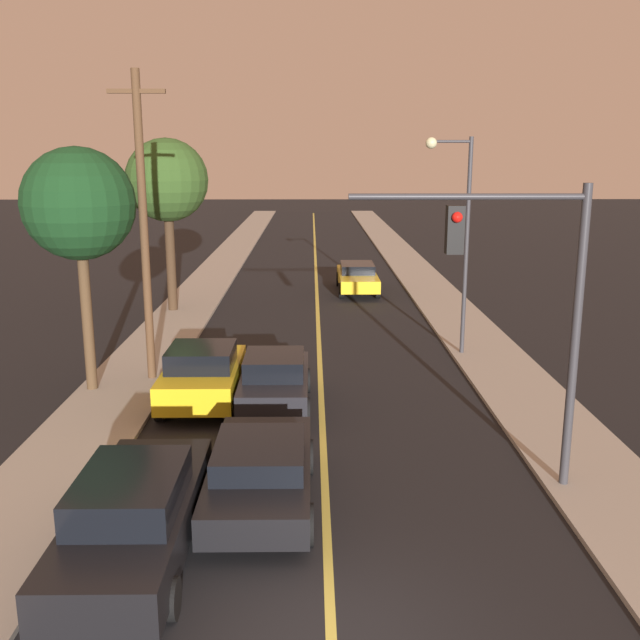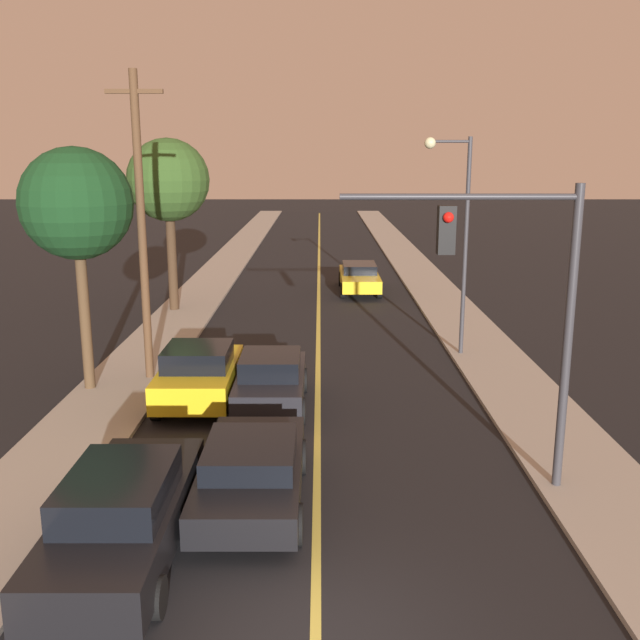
{
  "view_description": "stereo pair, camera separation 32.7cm",
  "coord_description": "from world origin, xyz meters",
  "px_view_note": "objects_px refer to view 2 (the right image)",
  "views": [
    {
      "loc": [
        -0.26,
        -8.58,
        6.63
      ],
      "look_at": [
        0.0,
        12.98,
        1.6
      ],
      "focal_mm": 40.0,
      "sensor_mm": 36.0,
      "label": 1
    },
    {
      "loc": [
        0.06,
        -8.58,
        6.63
      ],
      "look_at": [
        0.0,
        12.98,
        1.6
      ],
      "focal_mm": 40.0,
      "sensor_mm": 36.0,
      "label": 2
    }
  ],
  "objects_px": {
    "car_outer_lane_second": "(201,374)",
    "tree_left_near": "(79,205)",
    "utility_pole_left": "(144,224)",
    "car_far_oncoming": "(361,277)",
    "traffic_signal_mast": "(520,287)",
    "car_near_lane_front": "(254,470)",
    "car_near_lane_second": "(273,380)",
    "car_outer_lane_front": "(125,513)",
    "streetlamp_right": "(459,218)",
    "tree_left_far": "(171,181)"
  },
  "relations": [
    {
      "from": "utility_pole_left",
      "to": "tree_left_near",
      "type": "height_order",
      "value": "utility_pole_left"
    },
    {
      "from": "car_outer_lane_second",
      "to": "tree_left_near",
      "type": "relative_size",
      "value": 0.61
    },
    {
      "from": "utility_pole_left",
      "to": "tree_left_far",
      "type": "distance_m",
      "value": 9.67
    },
    {
      "from": "car_outer_lane_second",
      "to": "streetlamp_right",
      "type": "bearing_deg",
      "value": 31.37
    },
    {
      "from": "car_near_lane_front",
      "to": "car_far_oncoming",
      "type": "xyz_separation_m",
      "value": [
        3.24,
        22.0,
        0.01
      ]
    },
    {
      "from": "car_near_lane_second",
      "to": "car_outer_lane_front",
      "type": "xyz_separation_m",
      "value": [
        -1.95,
        -7.31,
        0.04
      ]
    },
    {
      "from": "car_near_lane_front",
      "to": "tree_left_near",
      "type": "bearing_deg",
      "value": 127.73
    },
    {
      "from": "car_near_lane_second",
      "to": "car_outer_lane_front",
      "type": "bearing_deg",
      "value": -104.96
    },
    {
      "from": "car_near_lane_second",
      "to": "streetlamp_right",
      "type": "distance_m",
      "value": 8.49
    },
    {
      "from": "car_near_lane_second",
      "to": "car_outer_lane_front",
      "type": "distance_m",
      "value": 7.57
    },
    {
      "from": "tree_left_near",
      "to": "car_far_oncoming",
      "type": "bearing_deg",
      "value": 60.69
    },
    {
      "from": "car_near_lane_second",
      "to": "traffic_signal_mast",
      "type": "distance_m",
      "value": 7.76
    },
    {
      "from": "car_near_lane_front",
      "to": "car_outer_lane_second",
      "type": "relative_size",
      "value": 1.12
    },
    {
      "from": "tree_left_near",
      "to": "tree_left_far",
      "type": "distance_m",
      "value": 10.58
    },
    {
      "from": "utility_pole_left",
      "to": "car_far_oncoming",
      "type": "bearing_deg",
      "value": 63.56
    },
    {
      "from": "car_outer_lane_front",
      "to": "tree_left_near",
      "type": "height_order",
      "value": "tree_left_near"
    },
    {
      "from": "car_outer_lane_front",
      "to": "utility_pole_left",
      "type": "distance_m",
      "value": 10.57
    },
    {
      "from": "car_outer_lane_front",
      "to": "traffic_signal_mast",
      "type": "xyz_separation_m",
      "value": [
        7.01,
        2.51,
        3.35
      ]
    },
    {
      "from": "car_outer_lane_front",
      "to": "utility_pole_left",
      "type": "bearing_deg",
      "value": 100.8
    },
    {
      "from": "utility_pole_left",
      "to": "car_outer_lane_front",
      "type": "bearing_deg",
      "value": -79.2
    },
    {
      "from": "utility_pole_left",
      "to": "tree_left_far",
      "type": "bearing_deg",
      "value": 97.0
    },
    {
      "from": "car_far_oncoming",
      "to": "streetlamp_right",
      "type": "bearing_deg",
      "value": 102.04
    },
    {
      "from": "car_near_lane_front",
      "to": "tree_left_far",
      "type": "xyz_separation_m",
      "value": [
        -4.97,
        17.39,
        4.79
      ]
    },
    {
      "from": "traffic_signal_mast",
      "to": "streetlamp_right",
      "type": "distance_m",
      "value": 9.83
    },
    {
      "from": "car_far_oncoming",
      "to": "traffic_signal_mast",
      "type": "distance_m",
      "value": 21.67
    },
    {
      "from": "car_near_lane_front",
      "to": "utility_pole_left",
      "type": "bearing_deg",
      "value": 115.87
    },
    {
      "from": "traffic_signal_mast",
      "to": "streetlamp_right",
      "type": "xyz_separation_m",
      "value": [
        0.64,
        9.79,
        0.44
      ]
    },
    {
      "from": "car_near_lane_second",
      "to": "tree_left_far",
      "type": "xyz_separation_m",
      "value": [
        -4.97,
        11.91,
        4.76
      ]
    },
    {
      "from": "car_outer_lane_second",
      "to": "car_outer_lane_front",
      "type": "bearing_deg",
      "value": -90.0
    },
    {
      "from": "car_outer_lane_second",
      "to": "traffic_signal_mast",
      "type": "relative_size",
      "value": 0.68
    },
    {
      "from": "car_outer_lane_front",
      "to": "utility_pole_left",
      "type": "height_order",
      "value": "utility_pole_left"
    },
    {
      "from": "traffic_signal_mast",
      "to": "utility_pole_left",
      "type": "relative_size",
      "value": 0.68
    },
    {
      "from": "car_far_oncoming",
      "to": "tree_left_far",
      "type": "bearing_deg",
      "value": 29.27
    },
    {
      "from": "car_near_lane_second",
      "to": "car_far_oncoming",
      "type": "distance_m",
      "value": 16.83
    },
    {
      "from": "car_outer_lane_second",
      "to": "utility_pole_left",
      "type": "relative_size",
      "value": 0.47
    },
    {
      "from": "streetlamp_right",
      "to": "tree_left_near",
      "type": "distance_m",
      "value": 11.59
    },
    {
      "from": "car_near_lane_front",
      "to": "utility_pole_left",
      "type": "height_order",
      "value": "utility_pole_left"
    },
    {
      "from": "car_near_lane_second",
      "to": "traffic_signal_mast",
      "type": "height_order",
      "value": "traffic_signal_mast"
    },
    {
      "from": "car_near_lane_front",
      "to": "traffic_signal_mast",
      "type": "bearing_deg",
      "value": 7.64
    },
    {
      "from": "car_near_lane_front",
      "to": "streetlamp_right",
      "type": "distance_m",
      "value": 12.54
    },
    {
      "from": "traffic_signal_mast",
      "to": "car_outer_lane_second",
      "type": "bearing_deg",
      "value": 143.84
    },
    {
      "from": "car_near_lane_front",
      "to": "traffic_signal_mast",
      "type": "height_order",
      "value": "traffic_signal_mast"
    },
    {
      "from": "utility_pole_left",
      "to": "tree_left_near",
      "type": "xyz_separation_m",
      "value": [
        -1.48,
        -1.01,
        0.61
      ]
    },
    {
      "from": "car_near_lane_front",
      "to": "car_far_oncoming",
      "type": "height_order",
      "value": "car_far_oncoming"
    },
    {
      "from": "streetlamp_right",
      "to": "utility_pole_left",
      "type": "bearing_deg",
      "value": -164.47
    },
    {
      "from": "car_far_oncoming",
      "to": "tree_left_far",
      "type": "xyz_separation_m",
      "value": [
        -8.22,
        -4.61,
        4.78
      ]
    },
    {
      "from": "utility_pole_left",
      "to": "traffic_signal_mast",
      "type": "bearing_deg",
      "value": -38.92
    },
    {
      "from": "car_outer_lane_second",
      "to": "traffic_signal_mast",
      "type": "bearing_deg",
      "value": -36.16
    },
    {
      "from": "car_outer_lane_front",
      "to": "car_far_oncoming",
      "type": "xyz_separation_m",
      "value": [
        5.2,
        23.83,
        -0.07
      ]
    },
    {
      "from": "car_far_oncoming",
      "to": "streetlamp_right",
      "type": "relative_size",
      "value": 0.73
    }
  ]
}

